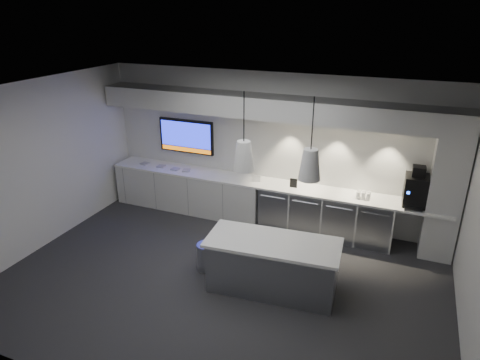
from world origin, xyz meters
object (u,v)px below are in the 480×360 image
at_px(island, 272,265).
at_px(coffee_machine, 416,189).
at_px(bin, 207,256).
at_px(wall_tv, 186,136).

distance_m(island, coffee_machine, 2.92).
distance_m(bin, coffee_machine, 3.78).
xyz_separation_m(wall_tv, bin, (1.53, -2.20, -1.33)).
distance_m(wall_tv, coffee_machine, 4.65).
xyz_separation_m(wall_tv, coffee_machine, (4.63, -0.25, -0.37)).
height_order(island, bin, island).
bearing_deg(island, coffee_machine, 42.72).
bearing_deg(wall_tv, coffee_machine, -3.05).
xyz_separation_m(island, coffee_machine, (1.90, 2.07, 0.76)).
bearing_deg(bin, wall_tv, 124.93).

